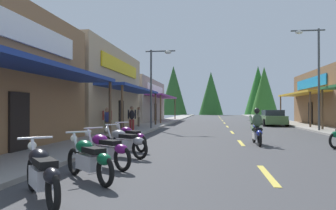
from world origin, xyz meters
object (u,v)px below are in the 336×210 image
(motorcycle_parked_left_3, at_px, (123,142))
(pedestrian_waiting, at_px, (107,120))
(pedestrian_strolling, at_px, (107,119))
(streetlamp_left, at_px, (156,77))
(motorcycle_parked_left_0, at_px, (42,172))
(pedestrian_by_shop, at_px, (139,116))
(motorcycle_parked_left_4, at_px, (130,137))
(pedestrian_browsing, at_px, (132,117))
(motorcycle_parked_left_1, at_px, (89,158))
(rider_cruising_lead, at_px, (257,129))
(parked_car_curbside, at_px, (272,118))
(streetlamp_right, at_px, (314,65))
(motorcycle_parked_left_2, at_px, (105,149))

(motorcycle_parked_left_3, height_order, pedestrian_waiting, pedestrian_waiting)
(pedestrian_waiting, height_order, pedestrian_strolling, pedestrian_strolling)
(streetlamp_left, xyz_separation_m, motorcycle_parked_left_0, (1.20, -17.69, -3.32))
(pedestrian_by_shop, height_order, pedestrian_waiting, pedestrian_by_shop)
(motorcycle_parked_left_4, bearing_deg, pedestrian_by_shop, -36.66)
(motorcycle_parked_left_0, height_order, pedestrian_browsing, pedestrian_browsing)
(motorcycle_parked_left_1, distance_m, rider_cruising_lead, 8.67)
(motorcycle_parked_left_3, xyz_separation_m, pedestrian_strolling, (-3.31, 8.20, 0.45))
(pedestrian_by_shop, xyz_separation_m, pedestrian_strolling, (-0.35, -6.61, -0.02))
(motorcycle_parked_left_4, distance_m, pedestrian_strolling, 7.32)
(parked_car_curbside, bearing_deg, rider_cruising_lead, 167.43)
(streetlamp_right, distance_m, motorcycle_parked_left_1, 18.38)
(motorcycle_parked_left_4, bearing_deg, streetlamp_right, -90.84)
(motorcycle_parked_left_4, bearing_deg, parked_car_curbside, -73.35)
(pedestrian_waiting, bearing_deg, motorcycle_parked_left_4, 76.89)
(rider_cruising_lead, bearing_deg, pedestrian_waiting, 67.03)
(rider_cruising_lead, distance_m, pedestrian_waiting, 8.24)
(pedestrian_browsing, bearing_deg, motorcycle_parked_left_3, 23.48)
(streetlamp_right, bearing_deg, parked_car_curbside, 99.91)
(motorcycle_parked_left_1, relative_size, parked_car_curbside, 0.38)
(pedestrian_browsing, bearing_deg, streetlamp_right, 111.76)
(motorcycle_parked_left_1, xyz_separation_m, parked_car_curbside, (7.94, 22.78, 0.20))
(motorcycle_parked_left_0, distance_m, pedestrian_waiting, 12.37)
(motorcycle_parked_left_0, bearing_deg, motorcycle_parked_left_3, -41.89)
(motorcycle_parked_left_3, xyz_separation_m, motorcycle_parked_left_4, (-0.22, 1.58, 0.00))
(streetlamp_right, relative_size, pedestrian_waiting, 4.36)
(streetlamp_left, height_order, pedestrian_waiting, streetlamp_left)
(pedestrian_waiting, bearing_deg, streetlamp_right, 162.32)
(motorcycle_parked_left_2, height_order, pedestrian_waiting, pedestrian_waiting)
(motorcycle_parked_left_1, distance_m, motorcycle_parked_left_2, 1.52)
(motorcycle_parked_left_1, relative_size, motorcycle_parked_left_3, 0.87)
(pedestrian_browsing, xyz_separation_m, pedestrian_waiting, (-0.74, -2.66, -0.08))
(streetlamp_right, relative_size, motorcycle_parked_left_1, 4.14)
(streetlamp_right, distance_m, motorcycle_parked_left_0, 19.78)
(motorcycle_parked_left_4, bearing_deg, motorcycle_parked_left_1, 136.33)
(motorcycle_parked_left_0, bearing_deg, streetlamp_left, -37.68)
(streetlamp_left, height_order, pedestrian_strolling, streetlamp_left)
(motorcycle_parked_left_0, height_order, motorcycle_parked_left_3, same)
(motorcycle_parked_left_1, distance_m, pedestrian_strolling, 12.05)
(streetlamp_left, xyz_separation_m, motorcycle_parked_left_4, (1.01, -11.25, -3.32))
(motorcycle_parked_left_3, xyz_separation_m, pedestrian_by_shop, (-2.95, 14.81, 0.47))
(motorcycle_parked_left_0, bearing_deg, rider_cruising_lead, -69.30)
(motorcycle_parked_left_3, distance_m, pedestrian_strolling, 8.85)
(pedestrian_browsing, relative_size, pedestrian_strolling, 1.04)
(streetlamp_left, xyz_separation_m, rider_cruising_lead, (5.91, -8.74, -3.15))
(streetlamp_left, height_order, motorcycle_parked_left_1, streetlamp_left)
(pedestrian_waiting, height_order, parked_car_curbside, pedestrian_waiting)
(streetlamp_left, distance_m, motorcycle_parked_left_4, 11.77)
(motorcycle_parked_left_3, height_order, pedestrian_by_shop, pedestrian_by_shop)
(pedestrian_strolling, bearing_deg, motorcycle_parked_left_4, -8.44)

